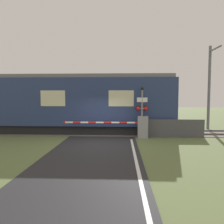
# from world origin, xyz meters

# --- Properties ---
(ground_plane) EXTENTS (80.00, 80.00, 0.00)m
(ground_plane) POSITION_xyz_m (0.00, 0.00, 0.00)
(ground_plane) COLOR #5B6B3D
(track_bed) EXTENTS (36.00, 3.20, 0.13)m
(track_bed) POSITION_xyz_m (0.00, 3.42, 0.02)
(track_bed) COLOR #666056
(track_bed) RESTS_ON ground_plane
(train) EXTENTS (15.59, 2.73, 3.92)m
(train) POSITION_xyz_m (-3.11, 3.42, 2.01)
(train) COLOR black
(train) RESTS_ON ground_plane
(crossing_barrier) EXTENTS (5.08, 0.44, 1.32)m
(crossing_barrier) POSITION_xyz_m (2.14, 1.55, 0.70)
(crossing_barrier) COLOR gray
(crossing_barrier) RESTS_ON ground_plane
(signal_post) EXTENTS (0.76, 0.26, 3.06)m
(signal_post) POSITION_xyz_m (2.43, 1.58, 1.74)
(signal_post) COLOR gray
(signal_post) RESTS_ON ground_plane
(catenary_pole) EXTENTS (0.20, 1.90, 6.24)m
(catenary_pole) POSITION_xyz_m (7.77, 5.25, 3.27)
(catenary_pole) COLOR slate
(catenary_pole) RESTS_ON ground_plane
(roadside_fence) EXTENTS (3.39, 0.06, 1.10)m
(roadside_fence) POSITION_xyz_m (4.52, 1.84, 0.55)
(roadside_fence) COLOR #4C4C51
(roadside_fence) RESTS_ON ground_plane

